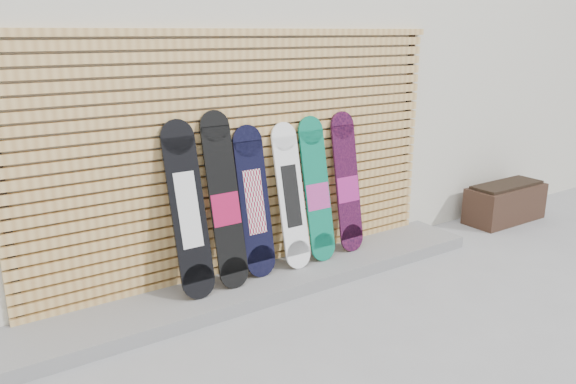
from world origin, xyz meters
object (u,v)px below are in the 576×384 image
object	(u,v)px
snowboard_4	(317,190)
snowboard_5	(347,183)
planter_box	(505,202)
snowboard_3	(291,196)
snowboard_2	(254,202)
snowboard_1	(225,202)
snowboard_0	(188,210)

from	to	relation	value
snowboard_4	snowboard_5	distance (m)	0.39
snowboard_5	snowboard_4	bearing A→B (deg)	-177.29
planter_box	snowboard_4	world-z (taller)	snowboard_4
snowboard_3	planter_box	bearing A→B (deg)	-2.51
snowboard_2	snowboard_4	size ratio (longest dim) A/B	0.98
snowboard_1	snowboard_3	world-z (taller)	snowboard_1
planter_box	snowboard_3	size ratio (longest dim) A/B	0.79
snowboard_2	snowboard_5	xyz separation A→B (m)	(1.08, 0.01, 0.01)
planter_box	snowboard_1	xyz separation A→B (m)	(-3.81, 0.12, 0.63)
snowboard_1	snowboard_5	bearing A→B (deg)	1.84
snowboard_0	planter_box	bearing A→B (deg)	-1.53
snowboard_0	snowboard_5	size ratio (longest dim) A/B	1.05
snowboard_1	snowboard_3	xyz separation A→B (m)	(0.70, 0.02, -0.07)
planter_box	snowboard_5	world-z (taller)	snowboard_5
snowboard_0	snowboard_3	distance (m)	1.05
snowboard_3	snowboard_5	size ratio (longest dim) A/B	0.97
snowboard_1	snowboard_4	distance (m)	1.01
snowboard_5	snowboard_2	bearing A→B (deg)	-179.63
snowboard_2	snowboard_1	bearing A→B (deg)	-173.12
snowboard_0	snowboard_2	world-z (taller)	snowboard_0
snowboard_0	snowboard_2	distance (m)	0.66
snowboard_4	planter_box	bearing A→B (deg)	-2.92
planter_box	snowboard_2	xyz separation A→B (m)	(-3.49, 0.15, 0.56)
planter_box	snowboard_3	xyz separation A→B (m)	(-3.11, 0.14, 0.56)
planter_box	snowboard_3	distance (m)	3.16
snowboard_4	snowboard_2	bearing A→B (deg)	179.04
planter_box	snowboard_0	xyz separation A→B (m)	(-4.15, 0.11, 0.62)
snowboard_0	snowboard_3	world-z (taller)	snowboard_0
planter_box	snowboard_1	size ratio (longest dim) A/B	0.70
snowboard_2	snowboard_0	bearing A→B (deg)	-176.23
snowboard_1	snowboard_5	world-z (taller)	snowboard_1
snowboard_2	snowboard_5	world-z (taller)	snowboard_5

